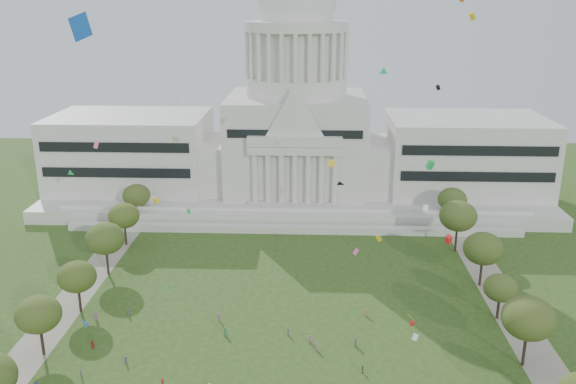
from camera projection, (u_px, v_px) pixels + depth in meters
capitol at (296, 133)px, 198.10m from camera, size 160.00×64.50×91.30m
path_left at (56, 320)px, 127.14m from camera, size 8.00×160.00×0.04m
path_right at (521, 330)px, 123.48m from camera, size 8.00×160.00×0.04m
row_tree_l_2 at (38, 314)px, 112.36m from camera, size 8.42×8.42×11.97m
row_tree_r_2 at (529, 318)px, 108.74m from camera, size 9.55×9.55×13.58m
row_tree_l_3 at (77, 277)px, 128.23m from camera, size 8.12×8.12×11.55m
row_tree_r_3 at (500, 288)px, 125.74m from camera, size 7.01×7.01×9.98m
row_tree_l_4 at (105, 238)px, 145.48m from camera, size 9.29×9.29×13.21m
row_tree_r_4 at (483, 249)px, 139.86m from camera, size 9.19×9.19×13.06m
row_tree_l_5 at (124, 216)px, 163.52m from camera, size 8.33×8.33×11.85m
row_tree_r_5 at (458, 216)px, 158.90m from camera, size 9.82×9.82×13.96m
row_tree_l_6 at (137, 195)px, 180.88m from camera, size 8.19×8.19×11.64m
row_tree_r_6 at (452, 200)px, 176.31m from camera, size 8.42×8.42×11.97m
person_10 at (363, 369)px, 109.08m from camera, size 0.72×0.98×1.49m
distant_crowd at (200, 361)px, 111.49m from camera, size 61.68×38.18×1.89m
kite_swarm at (313, 220)px, 100.01m from camera, size 92.46×107.93×62.81m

